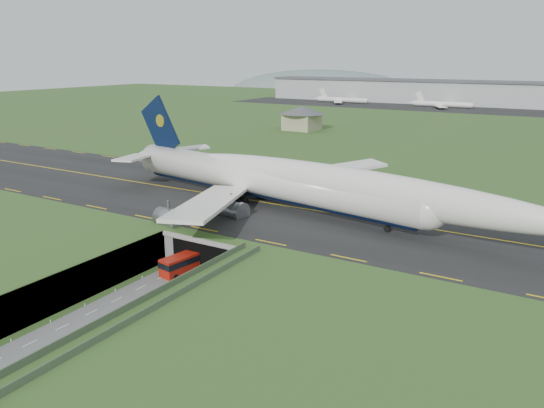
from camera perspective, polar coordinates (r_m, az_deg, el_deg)
The scene contains 10 objects.
ground at distance 88.77m, azimuth -10.96°, elevation -8.74°, with size 900.00×900.00×0.00m, color #335723.
airfield_deck at distance 87.59m, azimuth -11.06°, elevation -6.95°, with size 800.00×800.00×6.00m, color gray.
trench_road at distance 83.88m, azimuth -14.41°, elevation -10.39°, with size 12.00×75.00×0.20m, color slate.
taxiway at distance 111.80m, azimuth 0.12°, elevation -0.01°, with size 800.00×44.00×0.18m, color black.
tunnel_portal at distance 99.60m, azimuth -4.68°, elevation -3.70°, with size 17.00×22.30×6.00m.
guideway at distance 67.25m, azimuth -15.02°, elevation -12.26°, with size 3.00×53.00×7.05m.
jumbo_jet at distance 105.79m, azimuth 2.10°, elevation 2.33°, with size 105.53×65.25×21.86m.
shuttle_tram at distance 92.95m, azimuth -9.70°, elevation -6.37°, with size 4.15×8.20×3.19m.
service_building at distance 227.06m, azimuth 3.24°, elevation 9.46°, with size 19.27×19.27×10.21m.
cargo_terminal at distance 363.88m, azimuth 22.50°, elevation 10.92°, with size 320.00×67.00×15.60m.
Camera 1 is at (55.00, -59.58, 36.12)m, focal length 35.00 mm.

